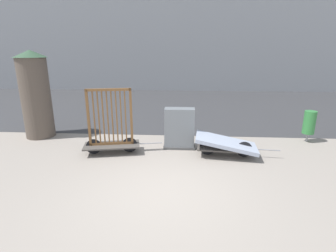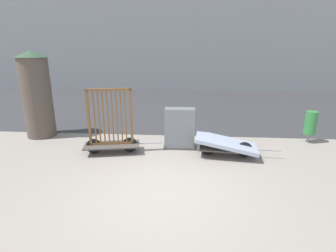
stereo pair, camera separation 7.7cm
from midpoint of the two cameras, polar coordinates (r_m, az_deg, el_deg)
ground_plane at (r=5.89m, az=-1.73°, el=-14.14°), size 60.00×60.00×0.00m
road_strip at (r=14.38m, az=1.58°, el=4.55°), size 56.00×10.33×0.01m
building_facade at (r=21.29m, az=2.45°, el=21.05°), size 48.00×4.00×9.32m
bike_cart_with_bedframe at (r=7.85m, az=-12.53°, el=-1.38°), size 2.34×0.98×1.93m
bike_cart_with_mattress at (r=7.73m, az=12.24°, el=-3.86°), size 2.42×1.06×0.61m
utility_cabinet at (r=8.10m, az=2.23°, el=-0.81°), size 0.97×0.46×1.26m
trash_bin at (r=9.75m, az=28.22°, el=0.67°), size 0.38×0.38×1.05m
advertising_column at (r=10.06m, az=-27.08°, el=6.21°), size 1.08×1.08×2.96m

